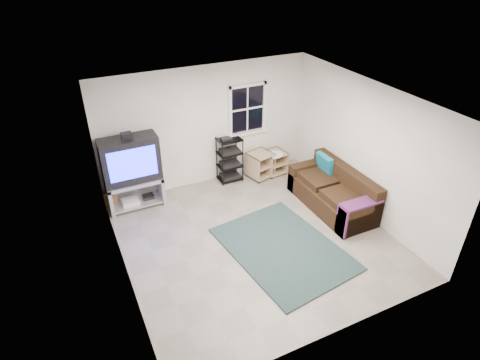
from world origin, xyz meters
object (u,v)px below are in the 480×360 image
sofa (333,193)px  av_rack (230,162)px  side_table_right (273,161)px  tv_unit (131,167)px  side_table_left (259,164)px

sofa → av_rack: bearing=127.8°
side_table_right → av_rack: bearing=172.6°
av_rack → side_table_right: size_ratio=1.89×
tv_unit → side_table_right: 3.23m
side_table_left → side_table_right: 0.38m
tv_unit → side_table_left: bearing=-0.9°
tv_unit → side_table_right: size_ratio=2.92×
side_table_left → side_table_right: bearing=-0.8°
side_table_right → sofa: bearing=-77.1°
side_table_left → sofa: bearing=-65.8°
side_table_right → tv_unit: bearing=179.1°
av_rack → side_table_right: (1.05, -0.13, -0.15)m
sofa → side_table_right: bearing=102.9°
av_rack → side_table_left: (0.67, -0.13, -0.14)m
tv_unit → av_rack: tv_unit is taller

